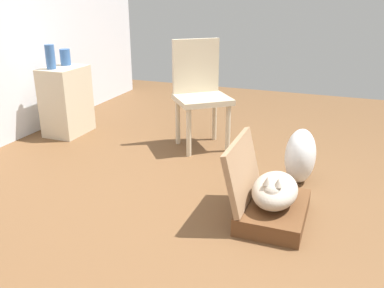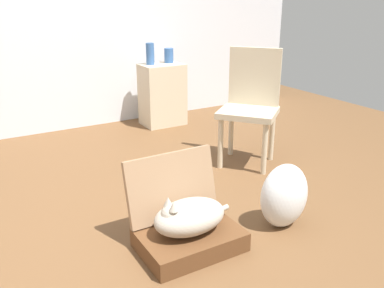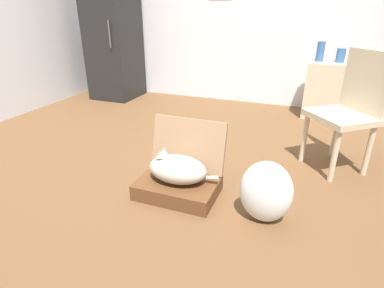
% 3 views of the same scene
% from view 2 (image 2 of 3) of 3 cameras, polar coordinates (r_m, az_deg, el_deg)
% --- Properties ---
extents(ground_plane, '(7.68, 7.68, 0.00)m').
position_cam_2_polar(ground_plane, '(2.71, -9.45, -11.11)').
color(ground_plane, brown).
rests_on(ground_plane, ground).
extents(wall_back, '(6.40, 0.15, 2.60)m').
position_cam_2_polar(wall_back, '(4.52, -21.52, 17.57)').
color(wall_back, silver).
rests_on(wall_back, ground).
extents(suitcase_base, '(0.57, 0.40, 0.11)m').
position_cam_2_polar(suitcase_base, '(2.44, -0.32, -13.12)').
color(suitcase_base, brown).
rests_on(suitcase_base, ground).
extents(suitcase_lid, '(0.57, 0.13, 0.40)m').
position_cam_2_polar(suitcase_lid, '(2.48, -2.82, -5.81)').
color(suitcase_lid, '#9B7756').
rests_on(suitcase_lid, suitcase_base).
extents(cat, '(0.51, 0.28, 0.24)m').
position_cam_2_polar(cat, '(2.36, -0.49, -10.00)').
color(cat, '#B2A899').
rests_on(cat, suitcase_base).
extents(plastic_bag_white, '(0.33, 0.23, 0.42)m').
position_cam_2_polar(plastic_bag_white, '(2.65, 12.63, -7.00)').
color(plastic_bag_white, silver).
rests_on(plastic_bag_white, ground).
extents(side_table, '(0.46, 0.33, 0.68)m').
position_cam_2_polar(side_table, '(4.63, -4.13, 6.82)').
color(side_table, beige).
rests_on(side_table, ground).
extents(vase_tall, '(0.09, 0.09, 0.23)m').
position_cam_2_polar(vase_tall, '(4.54, -5.82, 12.32)').
color(vase_tall, '#38609E').
rests_on(vase_tall, side_table).
extents(vase_short, '(0.10, 0.10, 0.16)m').
position_cam_2_polar(vase_short, '(4.65, -3.23, 12.13)').
color(vase_short, '#38609E').
rests_on(vase_short, side_table).
extents(chair, '(0.62, 0.62, 0.97)m').
position_cam_2_polar(chair, '(3.54, 8.10, 5.72)').
color(chair, beige).
rests_on(chair, ground).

